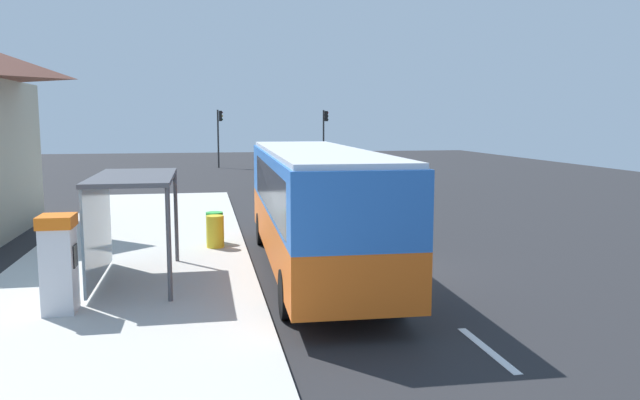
{
  "coord_description": "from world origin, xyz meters",
  "views": [
    {
      "loc": [
        -4.53,
        -15.71,
        3.97
      ],
      "look_at": [
        -1.0,
        3.02,
        1.5
      ],
      "focal_mm": 35.19,
      "sensor_mm": 36.0,
      "label": 1
    }
  ],
  "objects_px": {
    "ticket_machine": "(59,263)",
    "bus_shelter": "(121,200)",
    "traffic_light_near_side": "(325,129)",
    "bus": "(314,202)",
    "sedan_far": "(297,163)",
    "white_van": "(325,166)",
    "traffic_light_far_side": "(219,129)",
    "sedan_near": "(286,158)",
    "recycling_bin_green": "(215,227)",
    "recycling_bin_yellow": "(215,231)"
  },
  "relations": [
    {
      "from": "ticket_machine",
      "to": "traffic_light_far_side",
      "type": "distance_m",
      "value": 39.44
    },
    {
      "from": "traffic_light_near_side",
      "to": "traffic_light_far_side",
      "type": "relative_size",
      "value": 1.0
    },
    {
      "from": "bus",
      "to": "bus_shelter",
      "type": "height_order",
      "value": "bus"
    },
    {
      "from": "ticket_machine",
      "to": "bus_shelter",
      "type": "xyz_separation_m",
      "value": [
        0.92,
        2.28,
        0.93
      ]
    },
    {
      "from": "sedan_far",
      "to": "traffic_light_near_side",
      "type": "xyz_separation_m",
      "value": [
        3.21,
        5.85,
        2.35
      ]
    },
    {
      "from": "white_van",
      "to": "ticket_machine",
      "type": "xyz_separation_m",
      "value": [
        -9.54,
        -21.55,
        -0.17
      ]
    },
    {
      "from": "sedan_far",
      "to": "bus_shelter",
      "type": "bearing_deg",
      "value": -106.07
    },
    {
      "from": "white_van",
      "to": "recycling_bin_green",
      "type": "xyz_separation_m",
      "value": [
        -6.4,
        -15.02,
        -0.69
      ]
    },
    {
      "from": "traffic_light_near_side",
      "to": "bus",
      "type": "bearing_deg",
      "value": -101.54
    },
    {
      "from": "white_van",
      "to": "sedan_near",
      "type": "height_order",
      "value": "white_van"
    },
    {
      "from": "ticket_machine",
      "to": "traffic_light_far_side",
      "type": "bearing_deg",
      "value": 83.82
    },
    {
      "from": "bus",
      "to": "white_van",
      "type": "height_order",
      "value": "bus"
    },
    {
      "from": "traffic_light_far_side",
      "to": "bus_shelter",
      "type": "distance_m",
      "value": 37.05
    },
    {
      "from": "recycling_bin_yellow",
      "to": "sedan_far",
      "type": "bearing_deg",
      "value": 76.32
    },
    {
      "from": "white_van",
      "to": "bus",
      "type": "bearing_deg",
      "value": -101.92
    },
    {
      "from": "sedan_near",
      "to": "traffic_light_near_side",
      "type": "height_order",
      "value": "traffic_light_near_side"
    },
    {
      "from": "recycling_bin_green",
      "to": "traffic_light_far_side",
      "type": "height_order",
      "value": "traffic_light_far_side"
    },
    {
      "from": "sedan_near",
      "to": "ticket_machine",
      "type": "height_order",
      "value": "ticket_machine"
    },
    {
      "from": "ticket_machine",
      "to": "traffic_light_near_side",
      "type": "bearing_deg",
      "value": 71.5
    },
    {
      "from": "sedan_far",
      "to": "traffic_light_near_side",
      "type": "distance_m",
      "value": 7.07
    },
    {
      "from": "sedan_far",
      "to": "sedan_near",
      "type": "bearing_deg",
      "value": 89.99
    },
    {
      "from": "sedan_near",
      "to": "recycling_bin_green",
      "type": "relative_size",
      "value": 4.72
    },
    {
      "from": "bus",
      "to": "recycling_bin_yellow",
      "type": "bearing_deg",
      "value": 131.5
    },
    {
      "from": "traffic_light_far_side",
      "to": "bus",
      "type": "bearing_deg",
      "value": -87.8
    },
    {
      "from": "ticket_machine",
      "to": "bus_shelter",
      "type": "relative_size",
      "value": 0.48
    },
    {
      "from": "ticket_machine",
      "to": "recycling_bin_yellow",
      "type": "xyz_separation_m",
      "value": [
        3.14,
        5.83,
        -0.52
      ]
    },
    {
      "from": "ticket_machine",
      "to": "traffic_light_near_side",
      "type": "height_order",
      "value": "traffic_light_near_side"
    },
    {
      "from": "bus_shelter",
      "to": "traffic_light_near_side",
      "type": "bearing_deg",
      "value": 71.73
    },
    {
      "from": "sedan_far",
      "to": "traffic_light_near_side",
      "type": "bearing_deg",
      "value": 61.27
    },
    {
      "from": "sedan_far",
      "to": "recycling_bin_green",
      "type": "bearing_deg",
      "value": -104.04
    },
    {
      "from": "sedan_near",
      "to": "traffic_light_near_side",
      "type": "relative_size",
      "value": 0.95
    },
    {
      "from": "white_van",
      "to": "bus_shelter",
      "type": "xyz_separation_m",
      "value": [
        -8.61,
        -19.27,
        0.75
      ]
    },
    {
      "from": "bus",
      "to": "recycling_bin_green",
      "type": "bearing_deg",
      "value": 125.31
    },
    {
      "from": "sedan_near",
      "to": "traffic_light_far_side",
      "type": "xyz_separation_m",
      "value": [
        -5.39,
        0.32,
        2.36
      ]
    },
    {
      "from": "sedan_far",
      "to": "traffic_light_far_side",
      "type": "relative_size",
      "value": 0.95
    },
    {
      "from": "sedan_near",
      "to": "traffic_light_near_side",
      "type": "bearing_deg",
      "value": -8.54
    },
    {
      "from": "bus",
      "to": "white_van",
      "type": "xyz_separation_m",
      "value": [
        3.91,
        18.53,
        -0.5
      ]
    },
    {
      "from": "sedan_near",
      "to": "recycling_bin_green",
      "type": "xyz_separation_m",
      "value": [
        -6.5,
        -32.31,
        -0.14
      ]
    },
    {
      "from": "white_van",
      "to": "traffic_light_near_side",
      "type": "relative_size",
      "value": 1.12
    },
    {
      "from": "recycling_bin_yellow",
      "to": "bus_shelter",
      "type": "xyz_separation_m",
      "value": [
        -2.21,
        -3.55,
        1.44
      ]
    },
    {
      "from": "bus",
      "to": "sedan_far",
      "type": "relative_size",
      "value": 2.46
    },
    {
      "from": "sedan_near",
      "to": "recycling_bin_yellow",
      "type": "xyz_separation_m",
      "value": [
        -6.5,
        -33.01,
        -0.14
      ]
    },
    {
      "from": "recycling_bin_yellow",
      "to": "bus_shelter",
      "type": "relative_size",
      "value": 0.24
    },
    {
      "from": "sedan_far",
      "to": "recycling_bin_yellow",
      "type": "bearing_deg",
      "value": -103.68
    },
    {
      "from": "bus",
      "to": "recycling_bin_yellow",
      "type": "height_order",
      "value": "bus"
    },
    {
      "from": "sedan_far",
      "to": "bus_shelter",
      "type": "height_order",
      "value": "bus_shelter"
    },
    {
      "from": "white_van",
      "to": "sedan_far",
      "type": "relative_size",
      "value": 1.17
    },
    {
      "from": "sedan_near",
      "to": "sedan_far",
      "type": "distance_m",
      "value": 6.33
    },
    {
      "from": "sedan_near",
      "to": "ticket_machine",
      "type": "relative_size",
      "value": 2.31
    },
    {
      "from": "ticket_machine",
      "to": "bus_shelter",
      "type": "height_order",
      "value": "bus_shelter"
    }
  ]
}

